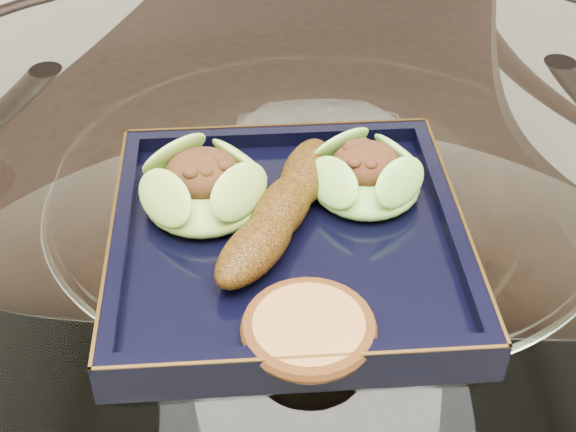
{
  "coord_description": "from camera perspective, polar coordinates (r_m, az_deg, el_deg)",
  "views": [
    {
      "loc": [
        -0.04,
        -0.49,
        1.19
      ],
      "look_at": [
        -0.03,
        -0.03,
        0.8
      ],
      "focal_mm": 50.0,
      "sensor_mm": 36.0,
      "label": 1
    }
  ],
  "objects": [
    {
      "name": "dining_table",
      "position": [
        0.77,
        2.04,
        -10.3
      ],
      "size": [
        1.13,
        1.13,
        0.77
      ],
      "color": "white",
      "rests_on": "ground"
    },
    {
      "name": "dining_chair",
      "position": [
        1.22,
        1.48,
        6.78
      ],
      "size": [
        0.51,
        0.51,
        0.94
      ],
      "rotation": [
        0.0,
        0.0,
        -0.31
      ],
      "color": "#311910",
      "rests_on": "ground"
    },
    {
      "name": "navy_plate",
      "position": [
        0.63,
        0.0,
        -2.11
      ],
      "size": [
        0.28,
        0.28,
        0.02
      ],
      "primitive_type": "cube",
      "rotation": [
        0.0,
        0.0,
        0.04
      ],
      "color": "black",
      "rests_on": "dining_table"
    },
    {
      "name": "lettuce_wrap_left",
      "position": [
        0.64,
        -5.98,
        1.86
      ],
      "size": [
        0.13,
        0.13,
        0.04
      ],
      "primitive_type": "ellipsoid",
      "rotation": [
        0.0,
        0.0,
        0.36
      ],
      "color": "#75AC32",
      "rests_on": "navy_plate"
    },
    {
      "name": "lettuce_wrap_right",
      "position": [
        0.65,
        5.55,
        2.68
      ],
      "size": [
        0.11,
        0.11,
        0.03
      ],
      "primitive_type": "ellipsoid",
      "rotation": [
        0.0,
        0.0,
        0.23
      ],
      "color": "#589D2D",
      "rests_on": "navy_plate"
    },
    {
      "name": "roasted_plantain",
      "position": [
        0.62,
        -0.44,
        0.53
      ],
      "size": [
        0.11,
        0.18,
        0.03
      ],
      "primitive_type": "ellipsoid",
      "rotation": [
        0.0,
        0.0,
        1.14
      ],
      "color": "#593609",
      "rests_on": "navy_plate"
    },
    {
      "name": "crumb_patty",
      "position": [
        0.54,
        1.48,
        -8.11
      ],
      "size": [
        0.1,
        0.1,
        0.01
      ],
      "primitive_type": "cylinder",
      "rotation": [
        0.0,
        0.0,
        -0.37
      ],
      "color": "#B67C3C",
      "rests_on": "navy_plate"
    }
  ]
}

